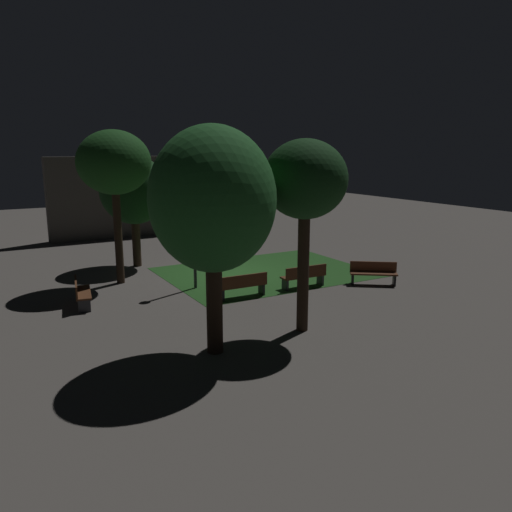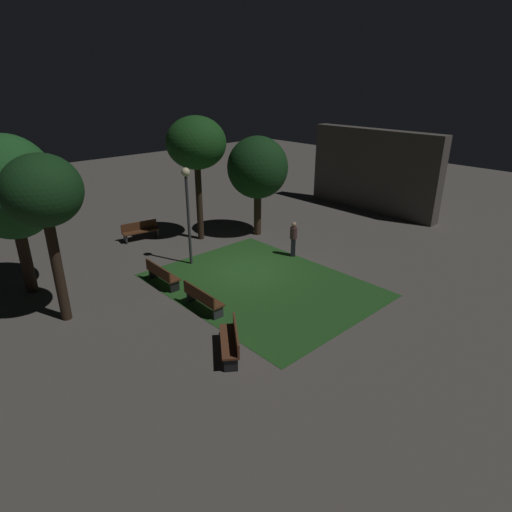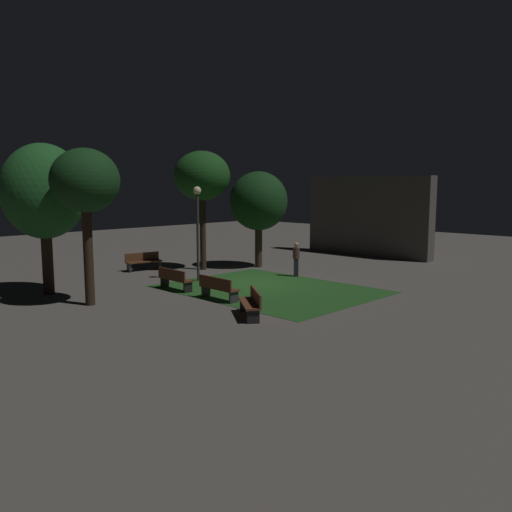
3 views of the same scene
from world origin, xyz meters
TOP-DOWN VIEW (x-y plane):
  - ground_plane at (0.00, 0.00)m, footprint 60.00×60.00m
  - grass_lawn at (1.30, -0.49)m, footprint 8.41×6.43m
  - bench_back_row at (-1.33, -3.34)m, footprint 1.81×0.53m
  - bench_lawn_edge at (1.32, -3.34)m, footprint 1.81×0.53m
  - bench_front_left at (-6.50, -1.41)m, footprint 0.76×1.85m
  - bench_corner at (3.98, -4.24)m, footprint 1.74×1.45m
  - tree_right_canopy at (-4.23, -7.23)m, footprint 3.16×3.16m
  - tree_back_left at (-3.14, 3.41)m, footprint 2.97×2.97m
  - tree_lawn_side at (-4.56, 0.87)m, footprint 2.78×2.78m
  - tree_tall_center at (-1.33, -7.03)m, footprint 2.36×2.36m
  - lamp_post_near_wall at (-2.29, -1.32)m, footprint 0.36×0.36m
  - pedestrian at (0.11, 2.59)m, footprint 0.34×0.34m
  - building_wall_backdrop at (-1.68, 11.43)m, footprint 8.25×0.80m

SIDE VIEW (x-z plane):
  - ground_plane at x=0.00m, z-range 0.00..0.00m
  - grass_lawn at x=1.30m, z-range 0.00..0.01m
  - bench_back_row at x=-1.33m, z-range 0.04..0.92m
  - bench_lawn_edge at x=1.32m, z-range 0.04..0.92m
  - bench_front_left at x=-6.50m, z-range 0.04..0.92m
  - bench_corner at x=3.98m, z-range 0.04..0.92m
  - pedestrian at x=0.11m, z-range 0.05..1.66m
  - building_wall_backdrop at x=-1.68m, z-range 0.00..4.77m
  - lamp_post_near_wall at x=-2.29m, z-range 0.78..4.96m
  - tree_back_left at x=-3.14m, z-range 0.93..5.87m
  - tree_right_canopy at x=-4.23m, z-range 1.05..6.86m
  - tree_tall_center at x=-1.33m, z-range 1.56..7.04m
  - tree_lawn_side at x=-4.56m, z-range 1.69..7.61m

